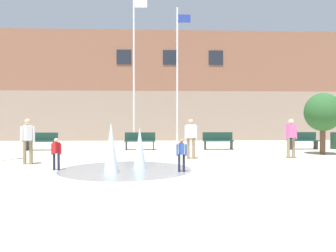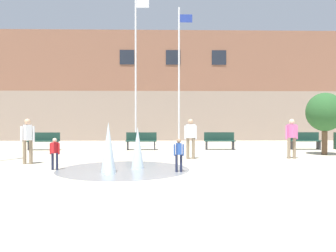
{
  "view_description": "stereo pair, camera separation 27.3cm",
  "coord_description": "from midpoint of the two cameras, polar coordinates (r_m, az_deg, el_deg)",
  "views": [
    {
      "loc": [
        -1.18,
        -6.95,
        1.52
      ],
      "look_at": [
        -0.62,
        6.68,
        1.3
      ],
      "focal_mm": 35.0,
      "sensor_mm": 36.0,
      "label": 1
    },
    {
      "loc": [
        -0.91,
        -6.96,
        1.52
      ],
      "look_at": [
        -0.62,
        6.68,
        1.3
      ],
      "focal_mm": 35.0,
      "sensor_mm": 36.0,
      "label": 2
    }
  ],
  "objects": [
    {
      "name": "flagpole_right",
      "position": [
        18.77,
        2.44,
        9.16
      ],
      "size": [
        0.8,
        0.1,
        7.93
      ],
      "color": "silver",
      "rests_on": "ground"
    },
    {
      "name": "ground_plane",
      "position": [
        7.19,
        7.33,
        -11.27
      ],
      "size": [
        100.0,
        100.0,
        0.0
      ],
      "primitive_type": "plane",
      "color": "#BCB299"
    },
    {
      "name": "adult_near_bench",
      "position": [
        14.07,
        21.26,
        -1.53
      ],
      "size": [
        0.5,
        0.39,
        1.59
      ],
      "rotation": [
        0.0,
        0.0,
        -1.1
      ],
      "color": "#89755B",
      "rests_on": "ground"
    },
    {
      "name": "park_bench_left_of_flagpoles",
      "position": [
        18.12,
        -20.43,
        -2.43
      ],
      "size": [
        1.6,
        0.44,
        0.91
      ],
      "color": "#28282D",
      "rests_on": "ground"
    },
    {
      "name": "park_bench_under_right_flagpole",
      "position": [
        17.48,
        9.41,
        -2.5
      ],
      "size": [
        1.6,
        0.44,
        0.91
      ],
      "color": "#28282D",
      "rests_on": "ground"
    },
    {
      "name": "park_bench_near_trashcan",
      "position": [
        18.8,
        23.12,
        -2.33
      ],
      "size": [
        1.6,
        0.44,
        0.91
      ],
      "color": "#28282D",
      "rests_on": "ground"
    },
    {
      "name": "teen_by_trashcan",
      "position": [
        12.42,
        -22.69,
        -1.85
      ],
      "size": [
        0.5,
        0.39,
        1.59
      ],
      "rotation": [
        0.0,
        0.0,
        2.25
      ],
      "color": "#89755B",
      "rests_on": "ground"
    },
    {
      "name": "library_building",
      "position": [
        28.08,
        0.95,
        6.42
      ],
      "size": [
        36.0,
        6.05,
        8.42
      ],
      "color": "gray",
      "rests_on": "ground"
    },
    {
      "name": "adult_watching",
      "position": [
        13.04,
        4.56,
        -1.66
      ],
      "size": [
        0.5,
        0.28,
        1.59
      ],
      "rotation": [
        0.0,
        0.0,
        0.25
      ],
      "color": "#89755B",
      "rests_on": "ground"
    },
    {
      "name": "park_bench_center",
      "position": [
        17.15,
        -4.22,
        -2.56
      ],
      "size": [
        1.6,
        0.44,
        0.91
      ],
      "color": "#28282D",
      "rests_on": "ground"
    },
    {
      "name": "splash_fountain",
      "position": [
        10.0,
        -7.42,
        -4.72
      ],
      "size": [
        4.12,
        4.12,
        1.48
      ],
      "color": "gray",
      "rests_on": "ground"
    },
    {
      "name": "child_running",
      "position": [
        9.71,
        2.7,
        -4.63
      ],
      "size": [
        0.31,
        0.23,
        0.99
      ],
      "rotation": [
        0.0,
        0.0,
        1.79
      ],
      "color": "#1E233D",
      "rests_on": "ground"
    },
    {
      "name": "flagpole_left",
      "position": [
        18.84,
        -5.15,
        10.4
      ],
      "size": [
        0.8,
        0.1,
        8.74
      ],
      "color": "silver",
      "rests_on": "ground"
    },
    {
      "name": "child_with_pink_shirt",
      "position": [
        10.67,
        -18.43,
        -4.18
      ],
      "size": [
        0.31,
        0.24,
        0.99
      ],
      "rotation": [
        0.0,
        0.0,
        -2.02
      ],
      "color": "#1E233D",
      "rests_on": "ground"
    },
    {
      "name": "street_tree_near_building",
      "position": [
        16.2,
        26.07,
        2.15
      ],
      "size": [
        1.61,
        1.61,
        2.77
      ],
      "color": "brown",
      "rests_on": "ground"
    }
  ]
}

